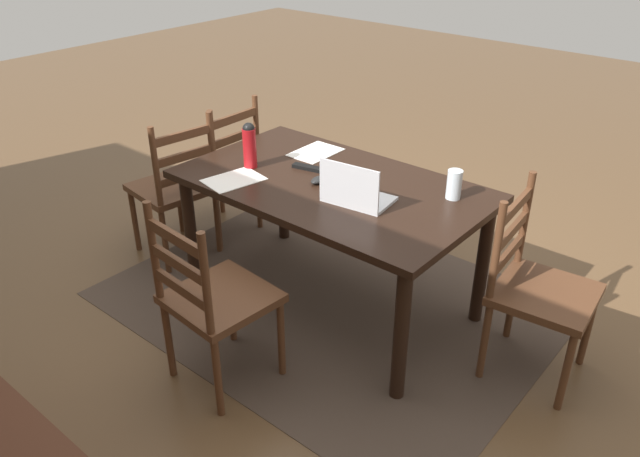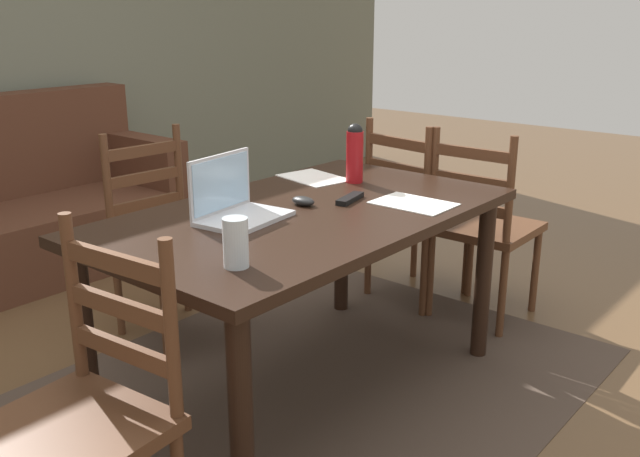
{
  "view_description": "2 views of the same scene",
  "coord_description": "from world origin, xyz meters",
  "px_view_note": "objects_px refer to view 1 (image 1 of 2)",
  "views": [
    {
      "loc": [
        -1.88,
        2.33,
        2.12
      ],
      "look_at": [
        0.07,
        0.01,
        0.46
      ],
      "focal_mm": 35.34,
      "sensor_mm": 36.0,
      "label": 1
    },
    {
      "loc": [
        -1.89,
        -1.65,
        1.47
      ],
      "look_at": [
        -0.01,
        -0.08,
        0.7
      ],
      "focal_mm": 39.35,
      "sensor_mm": 36.0,
      "label": 2
    }
  ],
  "objects_px": {
    "computer_mouse": "(318,180)",
    "chair_right_far": "(175,188)",
    "chair_right_near": "(221,170)",
    "laptop": "(355,193)",
    "chair_left_near": "(537,289)",
    "water_bottle": "(249,144)",
    "drinking_glass": "(454,184)",
    "tv_remote": "(307,167)",
    "dining_table": "(331,198)",
    "chair_far_head": "(214,300)"
  },
  "relations": [
    {
      "from": "laptop",
      "to": "chair_left_near",
      "type": "bearing_deg",
      "value": -160.2
    },
    {
      "from": "dining_table",
      "to": "drinking_glass",
      "type": "relative_size",
      "value": 10.84
    },
    {
      "from": "chair_right_near",
      "to": "chair_right_far",
      "type": "xyz_separation_m",
      "value": [
        0.0,
        0.38,
        0.0
      ]
    },
    {
      "from": "drinking_glass",
      "to": "tv_remote",
      "type": "bearing_deg",
      "value": 13.61
    },
    {
      "from": "chair_left_near",
      "to": "computer_mouse",
      "type": "distance_m",
      "value": 1.2
    },
    {
      "from": "chair_right_far",
      "to": "drinking_glass",
      "type": "height_order",
      "value": "chair_right_far"
    },
    {
      "from": "chair_left_near",
      "to": "laptop",
      "type": "height_order",
      "value": "laptop"
    },
    {
      "from": "chair_right_far",
      "to": "chair_left_near",
      "type": "bearing_deg",
      "value": -170.2
    },
    {
      "from": "water_bottle",
      "to": "drinking_glass",
      "type": "relative_size",
      "value": 1.72
    },
    {
      "from": "chair_right_near",
      "to": "water_bottle",
      "type": "relative_size",
      "value": 3.75
    },
    {
      "from": "water_bottle",
      "to": "tv_remote",
      "type": "xyz_separation_m",
      "value": [
        -0.26,
        -0.18,
        -0.12
      ]
    },
    {
      "from": "water_bottle",
      "to": "drinking_glass",
      "type": "xyz_separation_m",
      "value": [
        -1.05,
        -0.37,
        -0.06
      ]
    },
    {
      "from": "chair_right_far",
      "to": "tv_remote",
      "type": "bearing_deg",
      "value": -164.5
    },
    {
      "from": "chair_right_far",
      "to": "tv_remote",
      "type": "xyz_separation_m",
      "value": [
        -0.88,
        -0.24,
        0.3
      ]
    },
    {
      "from": "chair_left_near",
      "to": "chair_right_near",
      "type": "bearing_deg",
      "value": -0.12
    },
    {
      "from": "laptop",
      "to": "water_bottle",
      "type": "height_order",
      "value": "water_bottle"
    },
    {
      "from": "dining_table",
      "to": "tv_remote",
      "type": "xyz_separation_m",
      "value": [
        0.21,
        -0.05,
        0.1
      ]
    },
    {
      "from": "drinking_glass",
      "to": "tv_remote",
      "type": "height_order",
      "value": "drinking_glass"
    },
    {
      "from": "chair_left_near",
      "to": "drinking_glass",
      "type": "bearing_deg",
      "value": -6.56
    },
    {
      "from": "water_bottle",
      "to": "computer_mouse",
      "type": "distance_m",
      "value": 0.44
    },
    {
      "from": "tv_remote",
      "to": "chair_right_far",
      "type": "bearing_deg",
      "value": -87.14
    },
    {
      "from": "laptop",
      "to": "tv_remote",
      "type": "xyz_separation_m",
      "value": [
        0.45,
        -0.17,
        -0.05
      ]
    },
    {
      "from": "drinking_glass",
      "to": "tv_remote",
      "type": "relative_size",
      "value": 0.87
    },
    {
      "from": "computer_mouse",
      "to": "chair_right_far",
      "type": "bearing_deg",
      "value": 8.06
    },
    {
      "from": "dining_table",
      "to": "tv_remote",
      "type": "height_order",
      "value": "tv_remote"
    },
    {
      "from": "chair_far_head",
      "to": "computer_mouse",
      "type": "xyz_separation_m",
      "value": [
        0.04,
        -0.79,
        0.31
      ]
    },
    {
      "from": "dining_table",
      "to": "laptop",
      "type": "distance_m",
      "value": 0.31
    },
    {
      "from": "dining_table",
      "to": "tv_remote",
      "type": "distance_m",
      "value": 0.24
    },
    {
      "from": "laptop",
      "to": "chair_right_far",
      "type": "bearing_deg",
      "value": 3.09
    },
    {
      "from": "computer_mouse",
      "to": "tv_remote",
      "type": "distance_m",
      "value": 0.19
    },
    {
      "from": "chair_far_head",
      "to": "water_bottle",
      "type": "distance_m",
      "value": 0.95
    },
    {
      "from": "dining_table",
      "to": "chair_far_head",
      "type": "distance_m",
      "value": 0.86
    },
    {
      "from": "chair_right_near",
      "to": "water_bottle",
      "type": "height_order",
      "value": "water_bottle"
    },
    {
      "from": "dining_table",
      "to": "chair_right_far",
      "type": "distance_m",
      "value": 1.12
    },
    {
      "from": "chair_far_head",
      "to": "laptop",
      "type": "relative_size",
      "value": 2.75
    },
    {
      "from": "chair_right_near",
      "to": "water_bottle",
      "type": "distance_m",
      "value": 0.81
    },
    {
      "from": "chair_right_near",
      "to": "water_bottle",
      "type": "xyz_separation_m",
      "value": [
        -0.62,
        0.31,
        0.42
      ]
    },
    {
      "from": "chair_right_far",
      "to": "water_bottle",
      "type": "xyz_separation_m",
      "value": [
        -0.62,
        -0.07,
        0.42
      ]
    },
    {
      "from": "dining_table",
      "to": "water_bottle",
      "type": "relative_size",
      "value": 6.32
    },
    {
      "from": "drinking_glass",
      "to": "computer_mouse",
      "type": "xyz_separation_m",
      "value": [
        0.63,
        0.29,
        -0.06
      ]
    },
    {
      "from": "chair_far_head",
      "to": "laptop",
      "type": "distance_m",
      "value": 0.84
    },
    {
      "from": "laptop",
      "to": "tv_remote",
      "type": "distance_m",
      "value": 0.49
    },
    {
      "from": "laptop",
      "to": "computer_mouse",
      "type": "bearing_deg",
      "value": -14.06
    },
    {
      "from": "chair_right_far",
      "to": "water_bottle",
      "type": "bearing_deg",
      "value": -173.74
    },
    {
      "from": "chair_right_near",
      "to": "laptop",
      "type": "distance_m",
      "value": 1.41
    },
    {
      "from": "computer_mouse",
      "to": "water_bottle",
      "type": "bearing_deg",
      "value": 10.43
    },
    {
      "from": "dining_table",
      "to": "chair_left_near",
      "type": "xyz_separation_m",
      "value": [
        -1.09,
        -0.18,
        -0.2
      ]
    },
    {
      "from": "chair_left_near",
      "to": "computer_mouse",
      "type": "height_order",
      "value": "chair_left_near"
    },
    {
      "from": "chair_right_near",
      "to": "chair_right_far",
      "type": "relative_size",
      "value": 1.0
    },
    {
      "from": "chair_far_head",
      "to": "computer_mouse",
      "type": "relative_size",
      "value": 9.5
    }
  ]
}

